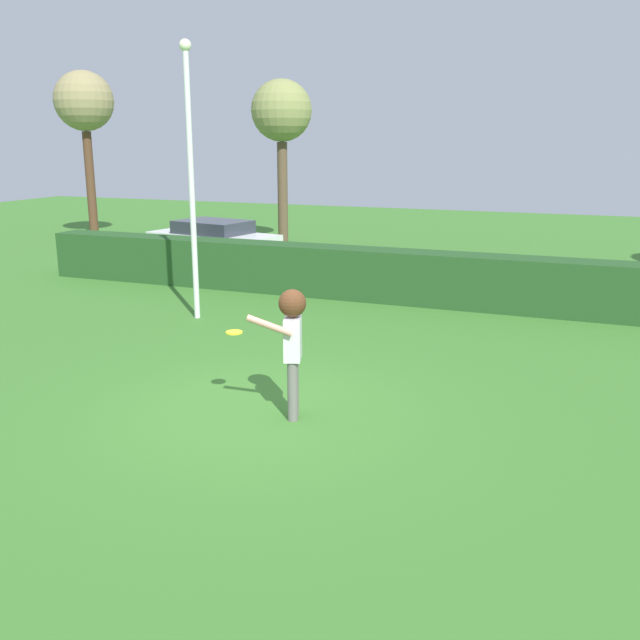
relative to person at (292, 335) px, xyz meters
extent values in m
plane|color=#3D782C|center=(-0.53, 0.05, -1.18)|extent=(60.00, 60.00, 0.00)
cylinder|color=slate|center=(0.04, -0.09, -0.76)|extent=(0.14, 0.14, 0.84)
cylinder|color=slate|center=(-0.02, 0.10, -0.76)|extent=(0.14, 0.14, 0.84)
cube|color=silver|center=(0.01, 0.00, -0.05)|extent=(0.33, 0.43, 0.58)
cylinder|color=tan|center=(-0.18, -0.31, 0.19)|extent=(0.61, 0.28, 0.30)
cylinder|color=tan|center=(-0.07, 0.23, -0.07)|extent=(0.09, 0.09, 0.62)
sphere|color=tan|center=(0.01, 0.00, 0.41)|extent=(0.22, 0.22, 0.22)
sphere|color=#522F1A|center=(0.01, 0.00, 0.44)|extent=(0.37, 0.37, 0.37)
cylinder|color=yellow|center=(-0.91, 0.07, -0.07)|extent=(0.24, 0.24, 0.02)
cylinder|color=silver|center=(-4.16, 4.37, 1.53)|extent=(0.12, 0.12, 5.41)
sphere|color=#F2EFCC|center=(-4.16, 4.37, 4.33)|extent=(0.24, 0.24, 0.24)
cube|color=#234C21|center=(-0.53, 7.48, -0.58)|extent=(19.44, 0.90, 1.21)
cube|color=white|center=(-7.59, 11.07, -0.61)|extent=(4.44, 2.44, 0.55)
cube|color=#2D333D|center=(-7.59, 11.07, -0.13)|extent=(2.45, 1.94, 0.40)
cylinder|color=black|center=(-5.99, 11.64, -0.88)|extent=(0.61, 0.21, 0.60)
cylinder|color=black|center=(-6.30, 9.97, -0.88)|extent=(0.61, 0.21, 0.60)
cylinder|color=black|center=(-8.88, 12.18, -0.88)|extent=(0.61, 0.21, 0.60)
cylinder|color=black|center=(-9.19, 10.51, -0.88)|extent=(0.61, 0.21, 0.60)
cylinder|color=brown|center=(-14.09, 13.34, 0.83)|extent=(0.33, 0.33, 4.01)
sphere|color=#928659|center=(-14.09, 13.34, 3.90)|extent=(2.14, 2.14, 2.14)
cylinder|color=brown|center=(-6.88, 14.83, 0.64)|extent=(0.36, 0.36, 3.64)
sphere|color=#858D4F|center=(-6.88, 14.83, 3.52)|extent=(2.12, 2.12, 2.12)
camera|label=1|loc=(3.66, -8.26, 2.54)|focal=39.34mm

